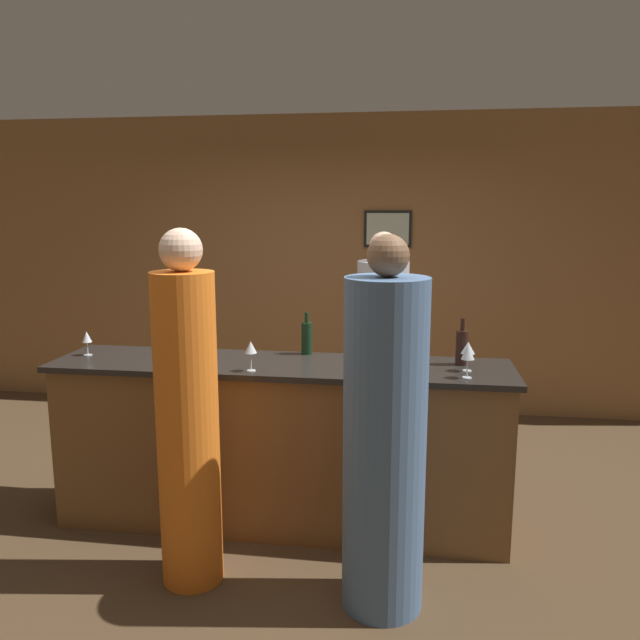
{
  "coord_description": "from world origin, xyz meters",
  "views": [
    {
      "loc": [
        0.77,
        -3.56,
        1.96
      ],
      "look_at": [
        0.23,
        0.1,
        1.28
      ],
      "focal_mm": 35.0,
      "sensor_mm": 36.0,
      "label": 1
    }
  ],
  "objects": [
    {
      "name": "ground_plane",
      "position": [
        0.0,
        0.0,
        0.0
      ],
      "size": [
        14.0,
        14.0,
        0.0
      ],
      "primitive_type": "plane",
      "color": "#4C3823"
    },
    {
      "name": "bartender",
      "position": [
        0.58,
        0.75,
        0.83
      ],
      "size": [
        0.36,
        0.36,
        1.79
      ],
      "rotation": [
        0.0,
        0.0,
        3.14
      ],
      "color": "#B2B2B7",
      "rests_on": "ground_plane"
    },
    {
      "name": "wine_bottle_1",
      "position": [
        0.12,
        0.25,
        1.14
      ],
      "size": [
        0.07,
        0.07,
        0.27
      ],
      "color": "black",
      "rests_on": "bar_counter"
    },
    {
      "name": "wine_glass_2",
      "position": [
        -1.24,
        0.01,
        1.14
      ],
      "size": [
        0.06,
        0.06,
        0.15
      ],
      "color": "silver",
      "rests_on": "bar_counter"
    },
    {
      "name": "wine_glass_1",
      "position": [
        -0.12,
        -0.21,
        1.16
      ],
      "size": [
        0.07,
        0.07,
        0.17
      ],
      "color": "silver",
      "rests_on": "bar_counter"
    },
    {
      "name": "guest_0",
      "position": [
        0.66,
        -0.72,
        0.85
      ],
      "size": [
        0.4,
        0.4,
        1.83
      ],
      "color": "#4C6B93",
      "rests_on": "ground_plane"
    },
    {
      "name": "wine_glass_3",
      "position": [
        0.72,
        -0.07,
        1.16
      ],
      "size": [
        0.08,
        0.08,
        0.17
      ],
      "color": "silver",
      "rests_on": "bar_counter"
    },
    {
      "name": "wine_bottle_0",
      "position": [
        0.8,
        0.18,
        1.16
      ],
      "size": [
        0.07,
        0.07,
        0.32
      ],
      "color": "black",
      "rests_on": "bar_counter"
    },
    {
      "name": "wine_bottle_2",
      "position": [
        1.08,
        0.12,
        1.14
      ],
      "size": [
        0.07,
        0.07,
        0.28
      ],
      "color": "black",
      "rests_on": "bar_counter"
    },
    {
      "name": "back_wall",
      "position": [
        0.0,
        2.36,
        1.4
      ],
      "size": [
        8.0,
        0.08,
        2.8
      ],
      "color": "olive",
      "rests_on": "ground_plane"
    },
    {
      "name": "wine_glass_0",
      "position": [
        1.08,
        -0.18,
        1.17
      ],
      "size": [
        0.07,
        0.07,
        0.18
      ],
      "color": "silver",
      "rests_on": "bar_counter"
    },
    {
      "name": "wine_glass_4",
      "position": [
        1.1,
        -0.03,
        1.16
      ],
      "size": [
        0.08,
        0.08,
        0.17
      ],
      "color": "silver",
      "rests_on": "bar_counter"
    },
    {
      "name": "bar_counter",
      "position": [
        0.0,
        0.0,
        0.52
      ],
      "size": [
        2.77,
        0.61,
        1.03
      ],
      "color": "brown",
      "rests_on": "ground_plane"
    },
    {
      "name": "guest_1",
      "position": [
        -0.34,
        -0.65,
        0.87
      ],
      "size": [
        0.32,
        0.32,
        1.85
      ],
      "color": "orange",
      "rests_on": "ground_plane"
    }
  ]
}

